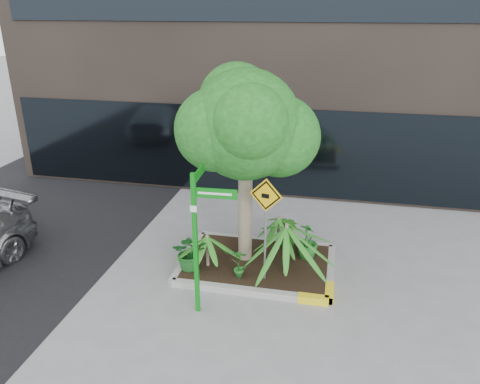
# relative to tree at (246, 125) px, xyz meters

# --- Properties ---
(ground) EXTENTS (80.00, 80.00, 0.00)m
(ground) POSITION_rel_tree_xyz_m (0.10, -0.42, -3.18)
(ground) COLOR gray
(ground) RESTS_ON ground
(planter) EXTENTS (3.35, 2.36, 0.15)m
(planter) POSITION_rel_tree_xyz_m (0.34, -0.15, -3.08)
(planter) COLOR #9E9E99
(planter) RESTS_ON ground
(tree) EXTENTS (2.91, 2.58, 4.36)m
(tree) POSITION_rel_tree_xyz_m (0.00, 0.00, 0.00)
(tree) COLOR gray
(tree) RESTS_ON ground
(palm_front) EXTENTS (1.30, 1.30, 1.44)m
(palm_front) POSITION_rel_tree_xyz_m (0.96, -0.49, -1.96)
(palm_front) COLOR gray
(palm_front) RESTS_ON ground
(palm_left) EXTENTS (0.83, 0.83, 0.92)m
(palm_left) POSITION_rel_tree_xyz_m (-0.72, -0.51, -2.34)
(palm_left) COLOR gray
(palm_left) RESTS_ON ground
(palm_back) EXTENTS (0.93, 0.93, 1.03)m
(palm_back) POSITION_rel_tree_xyz_m (0.67, 0.54, -2.26)
(palm_back) COLOR gray
(palm_back) RESTS_ON ground
(shrub_a) EXTENTS (0.91, 0.91, 0.81)m
(shrub_a) POSITION_rel_tree_xyz_m (-1.05, -0.72, -2.63)
(shrub_a) COLOR #19591E
(shrub_a) RESTS_ON planter
(shrub_b) EXTENTS (0.64, 0.64, 0.82)m
(shrub_b) POSITION_rel_tree_xyz_m (1.35, 0.29, -2.62)
(shrub_b) COLOR #216F24
(shrub_b) RESTS_ON planter
(shrub_c) EXTENTS (0.36, 0.36, 0.67)m
(shrub_c) POSITION_rel_tree_xyz_m (0.05, -0.84, -2.70)
(shrub_c) COLOR #1E611E
(shrub_c) RESTS_ON planter
(shrub_d) EXTENTS (0.63, 0.63, 0.81)m
(shrub_d) POSITION_rel_tree_xyz_m (0.88, 0.66, -2.63)
(shrub_d) COLOR #2A641D
(shrub_d) RESTS_ON planter
(street_sign_post) EXTENTS (0.82, 0.81, 2.78)m
(street_sign_post) POSITION_rel_tree_xyz_m (-0.47, -1.87, -1.46)
(street_sign_post) COLOR #0B8015
(street_sign_post) RESTS_ON ground
(cattle_sign) EXTENTS (0.67, 0.18, 2.21)m
(cattle_sign) POSITION_rel_tree_xyz_m (0.56, -0.79, -1.54)
(cattle_sign) COLOR slate
(cattle_sign) RESTS_ON ground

